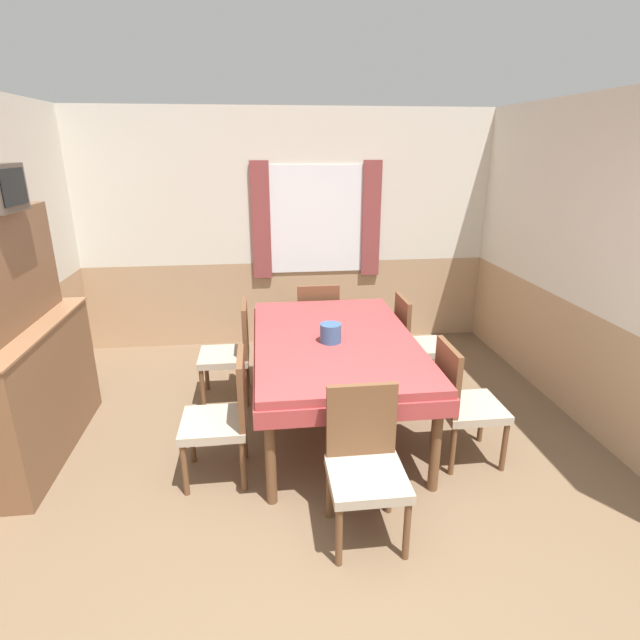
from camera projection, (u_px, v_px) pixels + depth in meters
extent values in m
plane|color=brown|center=(337.00, 600.00, 2.56)|extent=(16.00, 16.00, 0.00)
cube|color=silver|center=(288.00, 188.00, 5.42)|extent=(4.94, 0.05, 1.65)
cube|color=tan|center=(290.00, 302.00, 5.85)|extent=(4.94, 0.05, 0.95)
cube|color=white|center=(317.00, 220.00, 5.54)|extent=(1.11, 0.01, 1.17)
cube|color=brown|center=(261.00, 221.00, 5.45)|extent=(0.21, 0.03, 1.27)
cube|color=brown|center=(371.00, 219.00, 5.59)|extent=(0.21, 0.03, 1.27)
cube|color=tan|center=(9.00, 382.00, 3.85)|extent=(0.05, 4.05, 0.95)
cube|color=silver|center=(591.00, 203.00, 3.94)|extent=(0.05, 4.05, 1.65)
cube|color=tan|center=(564.00, 354.00, 4.37)|extent=(0.05, 4.05, 0.95)
cube|color=#9E3838|center=(335.00, 341.00, 3.94)|extent=(1.24, 1.98, 0.06)
cube|color=#9E3838|center=(334.00, 351.00, 3.96)|extent=(1.27, 2.01, 0.12)
cylinder|color=brown|center=(270.00, 455.00, 3.15)|extent=(0.07, 0.07, 0.72)
cylinder|color=brown|center=(436.00, 443.00, 3.27)|extent=(0.07, 0.07, 0.72)
cylinder|color=brown|center=(265.00, 346.00, 4.86)|extent=(0.07, 0.07, 0.72)
cylinder|color=brown|center=(374.00, 341.00, 4.98)|extent=(0.07, 0.07, 0.72)
cylinder|color=brown|center=(481.00, 419.00, 3.88)|extent=(0.04, 0.04, 0.38)
cylinder|color=brown|center=(504.00, 447.00, 3.52)|extent=(0.04, 0.04, 0.38)
cylinder|color=brown|center=(434.00, 422.00, 3.84)|extent=(0.04, 0.04, 0.38)
cylinder|color=brown|center=(453.00, 451.00, 3.48)|extent=(0.04, 0.04, 0.38)
cube|color=tan|center=(471.00, 408.00, 3.61)|extent=(0.44, 0.44, 0.06)
cube|color=brown|center=(447.00, 376.00, 3.50)|extent=(0.04, 0.42, 0.46)
cylinder|color=brown|center=(432.00, 360.00, 4.96)|extent=(0.04, 0.04, 0.38)
cylinder|color=brown|center=(446.00, 376.00, 4.61)|extent=(0.04, 0.04, 0.38)
cylinder|color=brown|center=(395.00, 362.00, 4.92)|extent=(0.04, 0.04, 0.38)
cylinder|color=brown|center=(406.00, 378.00, 4.56)|extent=(0.04, 0.04, 0.38)
cube|color=tan|center=(421.00, 347.00, 4.69)|extent=(0.44, 0.44, 0.06)
cube|color=brown|center=(402.00, 322.00, 4.58)|extent=(0.04, 0.42, 0.46)
cylinder|color=brown|center=(185.00, 470.00, 3.27)|extent=(0.04, 0.04, 0.38)
cylinder|color=brown|center=(192.00, 438.00, 3.63)|extent=(0.04, 0.04, 0.38)
cylinder|color=brown|center=(243.00, 466.00, 3.32)|extent=(0.04, 0.04, 0.38)
cylinder|color=brown|center=(244.00, 435.00, 3.67)|extent=(0.04, 0.04, 0.38)
cube|color=tan|center=(214.00, 424.00, 3.40)|extent=(0.44, 0.44, 0.06)
cube|color=brown|center=(242.00, 388.00, 3.34)|extent=(0.04, 0.42, 0.46)
cylinder|color=brown|center=(407.00, 530.00, 2.76)|extent=(0.04, 0.04, 0.38)
cylinder|color=brown|center=(339.00, 537.00, 2.72)|extent=(0.04, 0.04, 0.38)
cylinder|color=brown|center=(390.00, 487.00, 3.11)|extent=(0.04, 0.04, 0.38)
cylinder|color=brown|center=(329.00, 491.00, 3.07)|extent=(0.04, 0.04, 0.38)
cube|color=tan|center=(367.00, 478.00, 2.84)|extent=(0.44, 0.44, 0.06)
cube|color=brown|center=(361.00, 420.00, 2.94)|extent=(0.42, 0.04, 0.46)
cylinder|color=brown|center=(203.00, 389.00, 4.36)|extent=(0.04, 0.04, 0.38)
cylinder|color=brown|center=(207.00, 371.00, 4.71)|extent=(0.04, 0.04, 0.38)
cylinder|color=brown|center=(246.00, 387.00, 4.40)|extent=(0.04, 0.04, 0.38)
cylinder|color=brown|center=(247.00, 369.00, 4.76)|extent=(0.04, 0.04, 0.38)
cube|color=tan|center=(224.00, 357.00, 4.48)|extent=(0.44, 0.44, 0.06)
cube|color=brown|center=(245.00, 328.00, 4.42)|extent=(0.04, 0.42, 0.46)
cylinder|color=brown|center=(297.00, 340.00, 5.48)|extent=(0.04, 0.04, 0.38)
cylinder|color=brown|center=(331.00, 338.00, 5.52)|extent=(0.04, 0.04, 0.38)
cylinder|color=brown|center=(300.00, 353.00, 5.12)|extent=(0.04, 0.04, 0.38)
cylinder|color=brown|center=(337.00, 351.00, 5.17)|extent=(0.04, 0.04, 0.38)
cube|color=tan|center=(316.00, 326.00, 5.25)|extent=(0.44, 0.44, 0.06)
cube|color=brown|center=(319.00, 308.00, 4.98)|extent=(0.42, 0.04, 0.46)
cube|color=brown|center=(32.00, 392.00, 3.65)|extent=(0.44, 1.47, 1.00)
cube|color=#8C5F3F|center=(18.00, 329.00, 3.49)|extent=(0.46, 1.49, 0.02)
cube|color=black|center=(14.00, 187.00, 3.18)|extent=(0.01, 0.33, 0.23)
cylinder|color=#335684|center=(331.00, 333.00, 3.81)|extent=(0.16, 0.16, 0.15)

